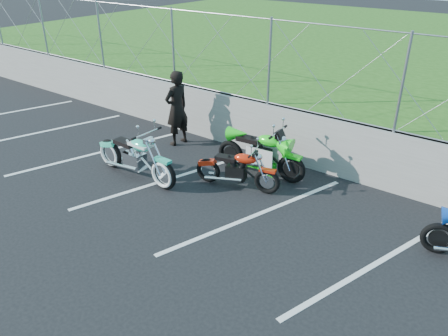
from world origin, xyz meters
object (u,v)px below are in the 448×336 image
Objects in this scene: cruiser_turquoise at (136,158)px; naked_orange at (238,171)px; sportbike_green at (261,155)px; person_standing at (177,108)px.

naked_orange is at bearing 26.15° from cruiser_turquoise.
sportbike_green is (2.13, 1.81, 0.01)m from cruiser_turquoise.
naked_orange is at bearing -99.00° from sportbike_green.
sportbike_green is at bearing 92.68° from person_standing.
cruiser_turquoise is 2.30m from naked_orange.
cruiser_turquoise is at bearing -144.74° from sportbike_green.
sportbike_green is 1.13× the size of person_standing.
person_standing is (-0.58, 2.00, 0.49)m from cruiser_turquoise.
cruiser_turquoise reaches higher than sportbike_green.
naked_orange is 0.96× the size of person_standing.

